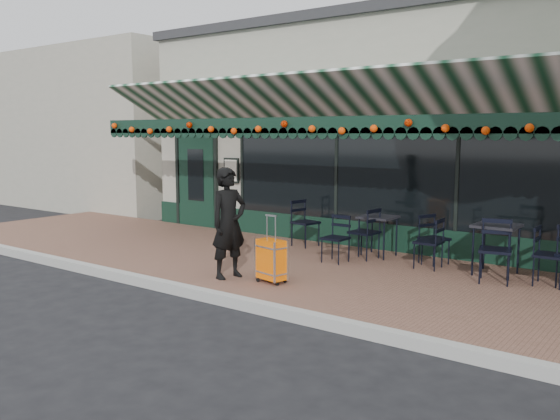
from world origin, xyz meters
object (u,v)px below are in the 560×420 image
Objects in this scene: suitcase at (271,260)px; chair_b_front at (335,239)px; cafe_table_b at (378,220)px; cafe_table_a at (497,229)px; woman at (229,223)px; chair_b_left at (364,233)px; chair_b_right at (434,239)px; chair_a_front at (495,251)px; chair_a_left at (429,243)px; chair_solo at (305,223)px; chair_a_extra at (550,256)px.

chair_b_front is (0.04, 1.74, 0.07)m from suitcase.
cafe_table_b is at bearing 68.49° from chair_b_front.
cafe_table_a is at bearing -3.79° from cafe_table_b.
chair_b_front is at bearing -163.36° from cafe_table_a.
woman is 0.87m from suitcase.
chair_b_left reaches higher than chair_b_right.
suitcase is at bearing -157.29° from chair_a_front.
chair_a_front is at bearing 5.32° from chair_b_front.
cafe_table_b is 0.90× the size of chair_b_front.
chair_a_left is at bearing -168.29° from cafe_table_a.
chair_b_left is at bearing -92.73° from chair_solo.
chair_b_front is at bearing 170.87° from chair_a_front.
cafe_table_a is 0.94× the size of chair_a_left.
chair_b_right is at bearing 171.69° from cafe_table_a.
chair_b_right reaches higher than cafe_table_a.
chair_a_left is at bearing -17.68° from cafe_table_b.
woman is 2.31× the size of cafe_table_b.
chair_b_right is 1.64m from chair_b_front.
suitcase is (0.70, 0.13, -0.50)m from woman.
suitcase is at bearing -0.76° from chair_b_left.
woman is 1.78× the size of chair_a_front.
chair_b_left reaches higher than chair_solo.
chair_a_extra is at bearing 87.38° from chair_a_left.
chair_b_right is at bearing -173.93° from chair_a_left.
suitcase is at bearing -98.36° from cafe_table_b.
chair_b_left is 0.61m from chair_b_front.
cafe_table_a is at bearing 73.22° from chair_a_extra.
chair_a_extra is 1.04× the size of chair_b_right.
woman reaches higher than cafe_table_a.
woman reaches higher than chair_a_extra.
chair_a_extra is at bearing 7.40° from chair_a_front.
suitcase is 2.65m from cafe_table_b.
chair_a_left is at bearing 87.94° from chair_a_extra.
chair_a_left is 1.83m from chair_a_extra.
chair_b_right is at bearing -25.74° from woman.
chair_a_extra is (0.69, 0.27, -0.04)m from chair_a_front.
chair_a_extra is at bearing -47.50° from woman.
chair_b_right reaches higher than cafe_table_b.
suitcase reaches higher than chair_b_right.
chair_a_left is at bearing 94.06° from chair_b_left.
chair_solo is at bearing 144.04° from chair_b_front.
chair_a_extra is at bearing 8.98° from chair_b_front.
cafe_table_a is 0.90m from chair_a_extra.
cafe_table_b is 0.80× the size of chair_solo.
woman is at bearing -160.10° from chair_solo.
chair_b_right is 0.92× the size of chair_solo.
chair_a_extra is 1.92m from chair_b_right.
chair_b_front reaches higher than cafe_table_b.
woman is at bearing -44.34° from chair_a_left.
chair_a_front reaches higher than cafe_table_b.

